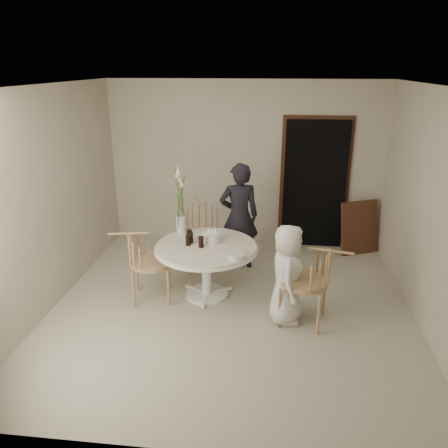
# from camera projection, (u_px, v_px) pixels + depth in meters

# --- Properties ---
(ground) EXTENTS (4.50, 4.50, 0.00)m
(ground) POSITION_uv_depth(u_px,v_px,m) (231.00, 306.00, 5.58)
(ground) COLOR beige
(ground) RESTS_ON ground
(room_shell) EXTENTS (4.50, 4.50, 4.50)m
(room_shell) POSITION_uv_depth(u_px,v_px,m) (232.00, 184.00, 5.02)
(room_shell) COLOR white
(room_shell) RESTS_ON ground
(doorway) EXTENTS (1.00, 0.10, 2.10)m
(doorway) POSITION_uv_depth(u_px,v_px,m) (314.00, 185.00, 7.14)
(doorway) COLOR black
(doorway) RESTS_ON ground
(door_trim) EXTENTS (1.12, 0.03, 2.22)m
(door_trim) POSITION_uv_depth(u_px,v_px,m) (314.00, 181.00, 7.15)
(door_trim) COLOR #4F281B
(door_trim) RESTS_ON ground
(table) EXTENTS (1.33, 1.33, 0.73)m
(table) POSITION_uv_depth(u_px,v_px,m) (206.00, 253.00, 5.64)
(table) COLOR white
(table) RESTS_ON ground
(picture_frame) EXTENTS (0.67, 0.44, 0.86)m
(picture_frame) POSITION_uv_depth(u_px,v_px,m) (359.00, 227.00, 7.05)
(picture_frame) COLOR #4F281B
(picture_frame) RESTS_ON ground
(chair_far) EXTENTS (0.67, 0.70, 0.99)m
(chair_far) POSITION_uv_depth(u_px,v_px,m) (200.00, 225.00, 6.55)
(chair_far) COLOR tan
(chair_far) RESTS_ON ground
(chair_right) EXTENTS (0.66, 0.63, 0.99)m
(chair_right) POSITION_uv_depth(u_px,v_px,m) (316.00, 275.00, 5.01)
(chair_right) COLOR tan
(chair_right) RESTS_ON ground
(chair_left) EXTENTS (0.62, 0.59, 0.95)m
(chair_left) POSITION_uv_depth(u_px,v_px,m) (140.00, 256.00, 5.57)
(chair_left) COLOR tan
(chair_left) RESTS_ON ground
(girl) EXTENTS (0.66, 0.51, 1.61)m
(girl) POSITION_uv_depth(u_px,v_px,m) (239.00, 216.00, 6.42)
(girl) COLOR black
(girl) RESTS_ON ground
(boy) EXTENTS (0.40, 0.60, 1.22)m
(boy) POSITION_uv_depth(u_px,v_px,m) (287.00, 275.00, 5.08)
(boy) COLOR white
(boy) RESTS_ON ground
(birthday_cake) EXTENTS (0.25, 0.25, 0.17)m
(birthday_cake) POSITION_uv_depth(u_px,v_px,m) (211.00, 237.00, 5.68)
(birthday_cake) COLOR white
(birthday_cake) RESTS_ON table
(cola_tumbler_a) EXTENTS (0.08, 0.08, 0.14)m
(cola_tumbler_a) POSITION_uv_depth(u_px,v_px,m) (188.00, 240.00, 5.57)
(cola_tumbler_a) COLOR black
(cola_tumbler_a) RESTS_ON table
(cola_tumbler_b) EXTENTS (0.07, 0.07, 0.14)m
(cola_tumbler_b) POSITION_uv_depth(u_px,v_px,m) (201.00, 242.00, 5.51)
(cola_tumbler_b) COLOR black
(cola_tumbler_b) RESTS_ON table
(cola_tumbler_c) EXTENTS (0.08, 0.08, 0.15)m
(cola_tumbler_c) POSITION_uv_depth(u_px,v_px,m) (191.00, 238.00, 5.65)
(cola_tumbler_c) COLOR black
(cola_tumbler_c) RESTS_ON table
(cola_tumbler_d) EXTENTS (0.09, 0.09, 0.16)m
(cola_tumbler_d) POSITION_uv_depth(u_px,v_px,m) (189.00, 236.00, 5.70)
(cola_tumbler_d) COLOR black
(cola_tumbler_d) RESTS_ON table
(plate_stack) EXTENTS (0.28, 0.28, 0.05)m
(plate_stack) POSITION_uv_depth(u_px,v_px,m) (236.00, 256.00, 5.22)
(plate_stack) COLOR silver
(plate_stack) RESTS_ON table
(flower_vase) EXTENTS (0.13, 0.13, 0.99)m
(flower_vase) POSITION_uv_depth(u_px,v_px,m) (180.00, 205.00, 5.85)
(flower_vase) COLOR silver
(flower_vase) RESTS_ON table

